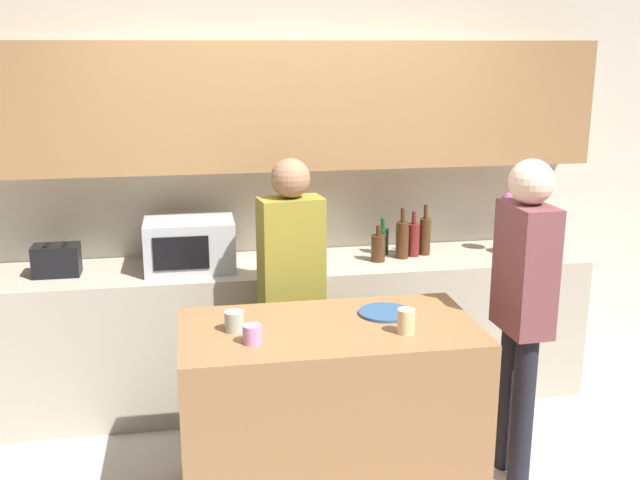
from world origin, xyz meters
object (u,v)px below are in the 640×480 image
object	(u,v)px
toaster	(57,260)
bottle_3	(413,239)
cup_1	(252,334)
person_center	(291,278)
potted_plant	(510,222)
cup_2	(406,321)
bottle_1	(382,240)
bottle_0	(378,248)
bottle_4	(425,236)
bottle_2	(402,239)
person_left	(523,295)
microwave	(190,244)
plate_on_island	(385,313)
cup_0	(234,321)

from	to	relation	value
toaster	bottle_3	bearing A→B (deg)	0.95
cup_1	person_center	distance (m)	0.82
potted_plant	cup_2	distance (m)	1.64
bottle_1	person_center	distance (m)	0.89
bottle_0	bottle_4	world-z (taller)	bottle_4
potted_plant	bottle_3	distance (m)	0.63
bottle_1	bottle_2	xyz separation A→B (m)	(0.10, -0.11, 0.03)
person_left	microwave	bearing A→B (deg)	54.03
potted_plant	cup_2	bearing A→B (deg)	-129.74
microwave	bottle_2	bearing A→B (deg)	0.12
bottle_4	cup_1	world-z (taller)	bottle_4
cup_1	plate_on_island	bearing A→B (deg)	20.50
bottle_4	plate_on_island	size ratio (longest dim) A/B	1.24
toaster	cup_0	bearing A→B (deg)	-49.28
cup_0	cup_1	bearing A→B (deg)	-66.47
bottle_2	plate_on_island	size ratio (longest dim) A/B	1.22
toaster	plate_on_island	bearing A→B (deg)	-30.84
cup_0	cup_2	bearing A→B (deg)	-12.04
microwave	bottle_1	xyz separation A→B (m)	(1.20, 0.12, -0.06)
plate_on_island	cup_0	distance (m)	0.74
cup_0	person_left	world-z (taller)	person_left
microwave	toaster	bearing A→B (deg)	179.88
bottle_0	person_left	xyz separation A→B (m)	(0.47, -1.03, 0.01)
bottle_3	bottle_0	bearing A→B (deg)	-162.45
bottle_2	person_center	size ratio (longest dim) A/B	0.20
cup_0	cup_1	xyz separation A→B (m)	(0.07, -0.16, -0.01)
bottle_1	potted_plant	bearing A→B (deg)	-8.13
bottle_1	cup_1	xyz separation A→B (m)	(-0.95, -1.37, -0.03)
bottle_3	cup_2	bearing A→B (deg)	-108.30
bottle_3	person_center	xyz separation A→B (m)	(-0.84, -0.52, -0.05)
cup_0	potted_plant	bearing A→B (deg)	31.18
toaster	cup_0	xyz separation A→B (m)	(0.94, -1.10, -0.02)
bottle_3	plate_on_island	distance (m)	1.14
cup_1	person_center	world-z (taller)	person_center
bottle_1	cup_0	size ratio (longest dim) A/B	2.47
cup_0	person_center	size ratio (longest dim) A/B	0.06
cup_0	cup_2	world-z (taller)	cup_2
cup_1	cup_0	bearing A→B (deg)	113.53
potted_plant	person_left	bearing A→B (deg)	-110.28
bottle_2	toaster	bearing A→B (deg)	-179.97
bottle_0	person_left	distance (m)	1.13
cup_1	person_center	bearing A→B (deg)	69.96
bottle_0	bottle_4	bearing A→B (deg)	16.24
bottle_1	cup_1	size ratio (longest dim) A/B	2.71
bottle_3	person_center	bearing A→B (deg)	-148.44
bottle_1	person_center	bearing A→B (deg)	-138.13
cup_2	person_left	bearing A→B (deg)	15.97
plate_on_island	person_left	distance (m)	0.69
plate_on_island	person_left	size ratio (longest dim) A/B	0.16
bottle_3	cup_2	size ratio (longest dim) A/B	2.50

